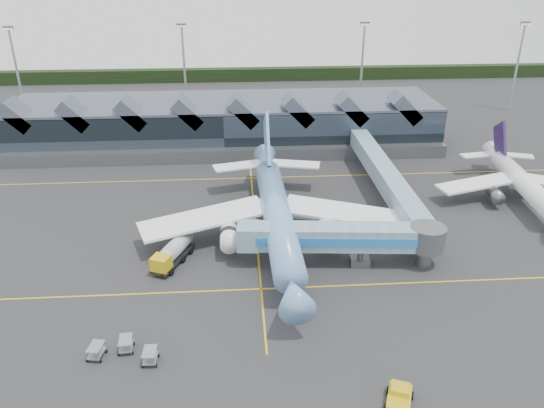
{
  "coord_description": "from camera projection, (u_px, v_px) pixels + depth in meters",
  "views": [
    {
      "loc": [
        -2.49,
        -63.24,
        38.35
      ],
      "look_at": [
        2.36,
        6.12,
        5.0
      ],
      "focal_mm": 35.0,
      "sensor_mm": 36.0,
      "label": 1
    }
  ],
  "objects": [
    {
      "name": "tree_line_far",
      "position": [
        242.0,
        74.0,
        171.7
      ],
      "size": [
        260.0,
        4.0,
        4.0
      ],
      "primitive_type": "cube",
      "color": "black",
      "rests_on": "ground"
    },
    {
      "name": "taxi_stripes",
      "position": [
        255.0,
        223.0,
        82.62
      ],
      "size": [
        120.0,
        60.0,
        0.01
      ],
      "color": "gold",
      "rests_on": "ground"
    },
    {
      "name": "light_masts",
      "position": [
        333.0,
        71.0,
        126.03
      ],
      "size": [
        132.4,
        42.56,
        22.45
      ],
      "color": "#999AA1",
      "rests_on": "ground"
    },
    {
      "name": "baggage_carts",
      "position": [
        124.0,
        350.0,
        55.06
      ],
      "size": [
        7.34,
        4.17,
        1.47
      ],
      "rotation": [
        0.0,
        0.0,
        -0.03
      ],
      "color": "gray",
      "rests_on": "ground"
    },
    {
      "name": "pushback_tug",
      "position": [
        399.0,
        398.0,
        49.19
      ],
      "size": [
        3.46,
        4.31,
        1.73
      ],
      "rotation": [
        0.0,
        0.0,
        -0.38
      ],
      "color": "gold",
      "rests_on": "ground"
    },
    {
      "name": "fuel_truck",
      "position": [
        174.0,
        251.0,
        71.53
      ],
      "size": [
        5.36,
        8.98,
        3.07
      ],
      "rotation": [
        0.0,
        0.0,
        -0.39
      ],
      "color": "black",
      "rests_on": "ground"
    },
    {
      "name": "jet_bridge",
      "position": [
        353.0,
        238.0,
        69.96
      ],
      "size": [
        27.47,
        6.25,
        5.91
      ],
      "rotation": [
        0.0,
        0.0,
        -0.09
      ],
      "color": "#6D9BB6",
      "rests_on": "ground"
    },
    {
      "name": "main_airliner",
      "position": [
        276.0,
        211.0,
        76.59
      ],
      "size": [
        40.18,
        46.1,
        14.83
      ],
      "rotation": [
        0.0,
        0.0,
        0.02
      ],
      "color": "#70AFE2",
      "rests_on": "ground"
    },
    {
      "name": "ground",
      "position": [
        258.0,
        256.0,
        73.62
      ],
      "size": [
        260.0,
        260.0,
        0.0
      ],
      "primitive_type": "plane",
      "color": "#262729",
      "rests_on": "ground"
    },
    {
      "name": "regional_jet",
      "position": [
        521.0,
        181.0,
        88.82
      ],
      "size": [
        28.72,
        31.44,
        10.78
      ],
      "rotation": [
        0.0,
        0.0,
        -0.09
      ],
      "color": "white",
      "rests_on": "ground"
    },
    {
      "name": "terminal",
      "position": [
        224.0,
        123.0,
        113.78
      ],
      "size": [
        90.0,
        22.25,
        12.52
      ],
      "color": "black",
      "rests_on": "ground"
    }
  ]
}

